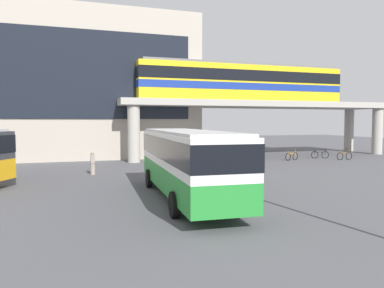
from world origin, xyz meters
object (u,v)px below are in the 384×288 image
(bicycle_orange, at_px, (292,156))
(pedestrian_at_kerb, at_px, (93,164))
(station_building, at_px, (48,88))
(bicycle_blue, at_px, (211,159))
(pedestrian_walking_across, at_px, (247,158))
(train, at_px, (242,82))
(bus_main, at_px, (186,157))
(bicycle_green, at_px, (250,159))
(bicycle_brown, at_px, (345,156))
(bicycle_black, at_px, (320,155))

(bicycle_orange, distance_m, pedestrian_at_kerb, 18.62)
(station_building, xyz_separation_m, pedestrian_at_kerb, (3.75, -16.57, -6.43))
(bicycle_orange, bearing_deg, bicycle_blue, 177.27)
(pedestrian_at_kerb, bearing_deg, pedestrian_walking_across, -4.76)
(pedestrian_walking_across, bearing_deg, train, 66.54)
(station_building, height_order, train, station_building)
(bus_main, distance_m, bicycle_green, 15.96)
(station_building, distance_m, bicycle_blue, 19.89)
(bicycle_green, bearing_deg, bicycle_orange, 10.31)
(bicycle_orange, height_order, bicycle_blue, same)
(bicycle_blue, bearing_deg, pedestrian_at_kerb, -157.59)
(bicycle_brown, bearing_deg, bicycle_blue, 173.37)
(bicycle_blue, bearing_deg, bicycle_black, 2.02)
(station_building, height_order, bicycle_blue, station_building)
(station_building, relative_size, train, 1.35)
(station_building, height_order, bicycle_green, station_building)
(train, relative_size, bicycle_green, 12.96)
(bicycle_brown, xyz_separation_m, bicycle_blue, (-12.97, 1.51, 0.00))
(bicycle_blue, bearing_deg, pedestrian_walking_across, -80.35)
(bicycle_orange, relative_size, bicycle_green, 1.01)
(bicycle_green, relative_size, pedestrian_at_kerb, 1.05)
(bicycle_brown, height_order, pedestrian_walking_across, pedestrian_walking_across)
(bicycle_blue, bearing_deg, bicycle_orange, -2.73)
(station_building, distance_m, bicycle_green, 22.95)
(bicycle_green, relative_size, pedestrian_walking_across, 0.92)
(bicycle_blue, xyz_separation_m, bicycle_green, (3.16, -1.24, 0.00))
(bicycle_brown, bearing_deg, pedestrian_at_kerb, -173.30)
(bicycle_orange, distance_m, bicycle_black, 3.81)
(bicycle_blue, relative_size, pedestrian_walking_across, 0.97)
(train, relative_size, bicycle_blue, 12.26)
(bicycle_orange, relative_size, pedestrian_walking_across, 0.93)
(bicycle_black, bearing_deg, pedestrian_at_kerb, -168.03)
(bicycle_orange, bearing_deg, bicycle_black, 11.92)
(train, height_order, pedestrian_at_kerb, train)
(bicycle_brown, height_order, bicycle_green, same)
(bicycle_black, bearing_deg, pedestrian_walking_across, -152.61)
(station_building, xyz_separation_m, pedestrian_walking_across, (14.91, -17.50, -6.31))
(bus_main, distance_m, bicycle_blue, 15.37)
(bicycle_black, distance_m, pedestrian_walking_across, 12.15)
(bicycle_orange, height_order, bicycle_brown, same)
(train, height_order, bicycle_blue, train)
(bicycle_black, height_order, bicycle_brown, same)
(train, distance_m, bicycle_blue, 10.06)
(bicycle_orange, distance_m, pedestrian_walking_across, 8.54)
(train, xyz_separation_m, bicycle_black, (6.52, -4.21, -7.31))
(bicycle_brown, bearing_deg, bicycle_black, 124.44)
(bus_main, distance_m, bicycle_orange, 19.79)
(station_building, xyz_separation_m, bus_main, (7.54, -26.17, -5.20))
(pedestrian_walking_across, bearing_deg, bus_main, -130.37)
(bicycle_brown, relative_size, pedestrian_at_kerb, 1.11)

